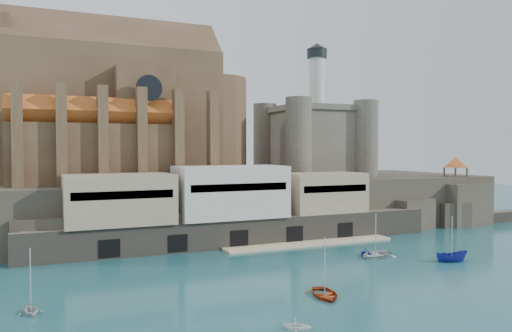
{
  "coord_description": "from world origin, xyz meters",
  "views": [
    {
      "loc": [
        -39.17,
        -53.75,
        15.89
      ],
      "look_at": [
        -1.62,
        32.0,
        12.62
      ],
      "focal_mm": 35.0,
      "sensor_mm": 36.0,
      "label": 1
    }
  ],
  "objects_px": {
    "boat_0": "(325,296)",
    "church": "(125,115)",
    "pavilion": "(456,164)",
    "boat_1": "(297,329)",
    "castle_keep": "(313,138)",
    "boat_2": "(452,262)"
  },
  "relations": [
    {
      "from": "boat_0",
      "to": "church",
      "type": "bearing_deg",
      "value": 119.51
    },
    {
      "from": "pavilion",
      "to": "boat_0",
      "type": "distance_m",
      "value": 64.43
    },
    {
      "from": "boat_0",
      "to": "boat_1",
      "type": "xyz_separation_m",
      "value": [
        -7.4,
        -7.43,
        0.0
      ]
    },
    {
      "from": "castle_keep",
      "to": "boat_0",
      "type": "relative_size",
      "value": 5.47
    },
    {
      "from": "castle_keep",
      "to": "boat_0",
      "type": "distance_m",
      "value": 59.15
    },
    {
      "from": "castle_keep",
      "to": "boat_2",
      "type": "distance_m",
      "value": 46.03
    },
    {
      "from": "pavilion",
      "to": "boat_1",
      "type": "bearing_deg",
      "value": -145.53
    },
    {
      "from": "castle_keep",
      "to": "boat_2",
      "type": "height_order",
      "value": "castle_keep"
    },
    {
      "from": "church",
      "to": "boat_1",
      "type": "height_order",
      "value": "church"
    },
    {
      "from": "boat_0",
      "to": "boat_2",
      "type": "distance_m",
      "value": 26.04
    },
    {
      "from": "castle_keep",
      "to": "church",
      "type": "bearing_deg",
      "value": 178.89
    },
    {
      "from": "church",
      "to": "boat_1",
      "type": "xyz_separation_m",
      "value": [
        5.59,
        -57.42,
        -22.13
      ]
    },
    {
      "from": "church",
      "to": "boat_1",
      "type": "distance_m",
      "value": 61.79
    },
    {
      "from": "boat_1",
      "to": "boat_2",
      "type": "height_order",
      "value": "boat_2"
    },
    {
      "from": "castle_keep",
      "to": "boat_0",
      "type": "height_order",
      "value": "castle_keep"
    },
    {
      "from": "boat_0",
      "to": "boat_2",
      "type": "xyz_separation_m",
      "value": [
        25.07,
        7.04,
        0.0
      ]
    },
    {
      "from": "boat_0",
      "to": "boat_1",
      "type": "bearing_deg",
      "value": -119.92
    },
    {
      "from": "boat_0",
      "to": "boat_2",
      "type": "height_order",
      "value": "boat_0"
    },
    {
      "from": "boat_1",
      "to": "boat_2",
      "type": "relative_size",
      "value": 0.55
    },
    {
      "from": "boat_1",
      "to": "pavilion",
      "type": "bearing_deg",
      "value": -17.69
    },
    {
      "from": "castle_keep",
      "to": "boat_1",
      "type": "bearing_deg",
      "value": -121.43
    },
    {
      "from": "pavilion",
      "to": "church",
      "type": "bearing_deg",
      "value": 166.52
    }
  ]
}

